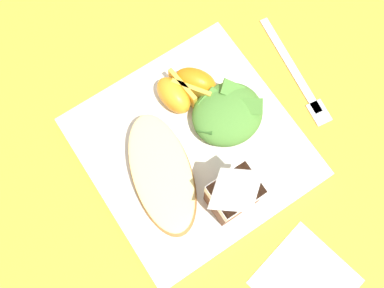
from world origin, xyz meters
TOP-DOWN VIEW (x-y plane):
  - ground at (0.00, 0.00)m, footprint 3.00×3.00m
  - white_plate at (0.00, 0.00)m, footprint 0.28×0.28m
  - cheesy_pizza_bread at (0.06, 0.01)m, footprint 0.12×0.19m
  - green_salad_pile at (-0.06, -0.01)m, footprint 0.10×0.09m
  - milk_carton at (0.00, 0.09)m, footprint 0.06×0.05m
  - orange_wedge_front at (-0.05, -0.07)m, footprint 0.06×0.07m
  - orange_wedge_middle at (-0.02, -0.07)m, footprint 0.04×0.06m
  - paper_napkin at (-0.02, 0.23)m, footprint 0.13×0.13m
  - metal_fork at (-0.19, -0.00)m, footprint 0.04×0.19m

SIDE VIEW (x-z plane):
  - ground at x=0.00m, z-range 0.00..0.00m
  - paper_napkin at x=-0.02m, z-range 0.00..0.00m
  - metal_fork at x=-0.19m, z-range 0.00..0.01m
  - white_plate at x=0.00m, z-range 0.00..0.02m
  - cheesy_pizza_bread at x=0.06m, z-range 0.02..0.05m
  - orange_wedge_front at x=-0.05m, z-range 0.02..0.06m
  - orange_wedge_middle at x=-0.02m, z-range 0.02..0.06m
  - green_salad_pile at x=-0.06m, z-range 0.01..0.06m
  - milk_carton at x=0.00m, z-range 0.02..0.13m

